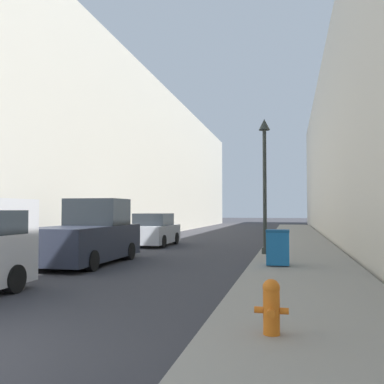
{
  "coord_description": "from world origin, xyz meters",
  "views": [
    {
      "loc": [
        4.76,
        -3.84,
        1.86
      ],
      "look_at": [
        -0.19,
        17.6,
        2.79
      ],
      "focal_mm": 40.0,
      "sensor_mm": 36.0,
      "label": 1
    }
  ],
  "objects_px": {
    "parked_sedan_near": "(154,231)",
    "lamppost": "(265,169)",
    "trash_bin": "(278,247)",
    "fire_hydrant": "(271,305)",
    "pickup_truck": "(88,237)"
  },
  "relations": [
    {
      "from": "pickup_truck",
      "to": "parked_sedan_near",
      "type": "distance_m",
      "value": 7.64
    },
    {
      "from": "fire_hydrant",
      "to": "trash_bin",
      "type": "bearing_deg",
      "value": 90.94
    },
    {
      "from": "parked_sedan_near",
      "to": "pickup_truck",
      "type": "bearing_deg",
      "value": -89.3
    },
    {
      "from": "fire_hydrant",
      "to": "trash_bin",
      "type": "height_order",
      "value": "trash_bin"
    },
    {
      "from": "fire_hydrant",
      "to": "trash_bin",
      "type": "relative_size",
      "value": 0.69
    },
    {
      "from": "pickup_truck",
      "to": "parked_sedan_near",
      "type": "relative_size",
      "value": 1.26
    },
    {
      "from": "parked_sedan_near",
      "to": "lamppost",
      "type": "bearing_deg",
      "value": -36.36
    },
    {
      "from": "trash_bin",
      "to": "lamppost",
      "type": "xyz_separation_m",
      "value": [
        -0.59,
        3.46,
        2.75
      ]
    },
    {
      "from": "fire_hydrant",
      "to": "lamppost",
      "type": "xyz_separation_m",
      "value": [
        -0.71,
        10.95,
        2.92
      ]
    },
    {
      "from": "trash_bin",
      "to": "fire_hydrant",
      "type": "bearing_deg",
      "value": -89.06
    },
    {
      "from": "fire_hydrant",
      "to": "pickup_truck",
      "type": "height_order",
      "value": "pickup_truck"
    },
    {
      "from": "trash_bin",
      "to": "pickup_truck",
      "type": "height_order",
      "value": "pickup_truck"
    },
    {
      "from": "lamppost",
      "to": "parked_sedan_near",
      "type": "distance_m",
      "value": 7.95
    },
    {
      "from": "fire_hydrant",
      "to": "lamppost",
      "type": "distance_m",
      "value": 11.35
    },
    {
      "from": "pickup_truck",
      "to": "lamppost",
      "type": "bearing_deg",
      "value": 28.36
    }
  ]
}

